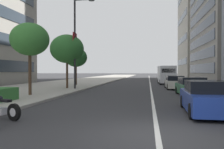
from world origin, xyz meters
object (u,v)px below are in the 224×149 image
Objects in this scene: car_following_behind at (207,98)px; motorcycle_second_in_row at (1,107)px; street_tree_near_plaza_corner at (30,40)px; street_tree_mid_sidewalk at (76,57)px; car_mid_block_traffic at (191,87)px; street_tree_by_lamp_post at (67,49)px; delivery_van_ahead at (166,74)px; car_far_down_avenue at (175,83)px; street_lamp_with_banners at (77,36)px.

motorcycle_second_in_row is at bearing 108.48° from car_following_behind.
street_tree_near_plaza_corner is 12.93m from street_tree_mid_sidewalk.
motorcycle_second_in_row is 0.47× the size of car_mid_block_traffic.
street_tree_by_lamp_post is at bearing -2.11° from street_tree_near_plaza_corner.
delivery_van_ahead is (16.55, 0.66, 0.73)m from car_mid_block_traffic.
street_tree_near_plaza_corner is (-2.83, 11.61, 3.45)m from car_mid_block_traffic.
car_far_down_avenue is 0.89× the size of street_tree_near_plaza_corner.
street_tree_mid_sidewalk is (-6.48, 11.53, 2.18)m from delivery_van_ahead.
street_lamp_with_banners is 1.89× the size of street_tree_mid_sidewalk.
car_mid_block_traffic is 0.84× the size of street_tree_near_plaza_corner.
street_lamp_with_banners reaches higher than car_far_down_avenue.
street_lamp_with_banners is at bearing -112.60° from street_tree_by_lamp_post.
street_tree_near_plaza_corner reaches higher than delivery_van_ahead.
street_tree_mid_sidewalk reaches higher than motorcycle_second_in_row.
car_following_behind is at bearing 178.35° from delivery_van_ahead.
car_mid_block_traffic is 12.44m from street_tree_near_plaza_corner.
car_mid_block_traffic is 16.58m from delivery_van_ahead.
delivery_van_ahead is at bearing -85.29° from motorcycle_second_in_row.
street_tree_near_plaza_corner is at bearing 101.49° from car_mid_block_traffic.
car_following_behind is at bearing -138.97° from street_tree_by_lamp_post.
car_mid_block_traffic is 11.78m from street_lamp_with_banners.
street_tree_near_plaza_corner is at bearing -177.46° from street_tree_mid_sidewalk.
street_tree_by_lamp_post is (7.18, -0.26, -0.01)m from street_tree_near_plaza_corner.
car_following_behind is 24.45m from delivery_van_ahead.
street_lamp_with_banners reaches higher than street_tree_mid_sidewalk.
car_following_behind is at bearing -141.51° from motorcycle_second_in_row.
car_far_down_avenue is at bearing -72.21° from street_lamp_with_banners.
street_tree_near_plaza_corner reaches higher than car_far_down_avenue.
car_following_behind is 15.74m from street_lamp_with_banners.
car_mid_block_traffic is (10.36, -8.92, 0.21)m from motorcycle_second_in_row.
delivery_van_ahead is (24.44, -0.04, 0.72)m from car_following_behind.
street_lamp_with_banners reaches higher than car_following_behind.
delivery_van_ahead is (9.64, 0.16, 0.73)m from car_far_down_avenue.
motorcycle_second_in_row is 19.21m from car_far_down_avenue.
street_tree_near_plaza_corner is at bearing 130.64° from car_far_down_avenue.
motorcycle_second_in_row is at bearing 153.40° from car_far_down_avenue.
street_lamp_with_banners is at bearing 107.16° from car_far_down_avenue.
street_tree_mid_sidewalk reaches higher than car_following_behind.
street_tree_near_plaza_corner is (-19.39, 10.95, 2.72)m from delivery_van_ahead.
street_tree_by_lamp_post is at bearing -171.67° from street_tree_mid_sidewalk.
car_following_behind reaches higher than car_mid_block_traffic.
car_far_down_avenue is (6.91, 0.50, -0.01)m from car_mid_block_traffic.
street_tree_by_lamp_post is at bearing 67.40° from street_lamp_with_banners.
car_following_behind is at bearing 172.70° from car_mid_block_traffic.
street_lamp_with_banners reaches higher than delivery_van_ahead.
street_tree_by_lamp_post reaches higher than car_far_down_avenue.
car_following_behind is 0.82× the size of delivery_van_ahead.
car_far_down_avenue is 12.45m from street_tree_mid_sidewalk.
street_tree_mid_sidewalk is (12.91, 0.57, -0.54)m from street_tree_near_plaza_corner.
street_tree_by_lamp_post is (-12.21, 10.69, 2.71)m from delivery_van_ahead.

